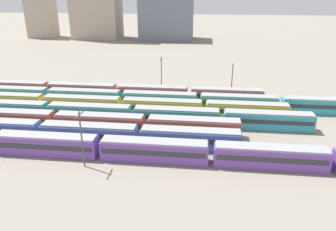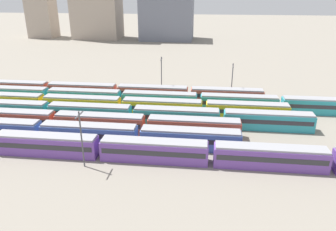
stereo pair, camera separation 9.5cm
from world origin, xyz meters
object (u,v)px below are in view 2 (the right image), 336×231
Objects in this scene: catenary_pole_1 at (232,80)px; catenary_pole_2 at (81,137)px; train_track_4 at (122,106)px; train_track_0 at (211,154)px; catenary_pole_3 at (161,75)px; train_track_2 at (100,123)px; train_track_1 at (89,133)px; train_track_5 at (160,100)px; train_track_6 at (117,92)px; train_track_3 at (133,115)px.

catenary_pole_1 is 0.98× the size of catenary_pole_2.
train_track_4 is at bearing 89.56° from catenary_pole_2.
train_track_4 is (-20.33, 20.80, 0.00)m from train_track_0.
catenary_pole_3 reaches higher than train_track_4.
train_track_2 is at bearing 96.84° from catenary_pole_2.
train_track_1 is at bearing 103.51° from catenary_pole_2.
catenary_pole_2 is (-0.19, -24.05, 3.47)m from train_track_4.
train_track_5 is (8.11, 5.20, 0.00)m from train_track_4.
train_track_4 is 7.89× the size of catenary_pole_1.
train_track_1 is at bearing -108.40° from catenary_pole_3.
train_track_4 is at bearing -118.96° from catenary_pole_3.
train_track_1 is 15.76m from train_track_4.
train_track_6 is at bearing 95.66° from train_track_2.
train_track_2 is 14.18m from catenary_pole_2.
train_track_4 is 15.91m from catenary_pole_3.
train_track_6 is 29.95m from catenary_pole_1.
train_track_3 is at bearing 43.15° from train_track_2.
train_track_0 is 11.65× the size of catenary_pole_2.
train_track_5 is at bearing -85.46° from catenary_pole_3.
catenary_pole_3 is at bearing 94.54° from train_track_5.
catenary_pole_2 is (3.70, -34.45, 3.47)m from train_track_6.
train_track_6 is at bearing -174.41° from catenary_pole_1.
train_track_4 is 24.30m from catenary_pole_2.
train_track_3 is 1.00× the size of train_track_6.
train_track_0 is 1.20× the size of train_track_5.
train_track_3 is 19.56m from catenary_pole_2.
train_track_0 is 22.79m from train_track_3.
train_track_2 is 0.75× the size of train_track_6.
train_track_2 is (0.39, 5.20, 0.00)m from train_track_1.
catenary_pole_2 is (-3.91, -18.85, 3.47)m from train_track_3.
train_track_5 is 8.75× the size of catenary_pole_3.
catenary_pole_2 is at bearing -170.99° from train_track_0.
train_track_5 is 19.69m from catenary_pole_1.
catenary_pole_1 is at bearing 55.24° from catenary_pole_2.
train_track_1 is at bearing 167.01° from train_track_0.
train_track_0 is 10.51× the size of catenary_pole_3.
catenary_pole_2 is (-20.52, -3.25, 3.47)m from train_track_0.
train_track_4 and train_track_6 have the same top height.
train_track_2 is 18.49m from train_track_5.
train_track_3 is 19.45m from catenary_pole_3.
train_track_0 is 29.09m from train_track_4.
catenary_pole_3 is at bearing 78.49° from catenary_pole_2.
catenary_pole_3 is at bearing 78.70° from train_track_3.
train_track_4 is 29.16m from catenary_pole_1.
catenary_pole_1 reaches higher than train_track_6.
catenary_pole_1 is (29.62, 2.90, 3.37)m from train_track_6.
catenary_pole_2 is at bearing -101.71° from train_track_3.
catenary_pole_1 is at bearing 5.59° from train_track_6.
catenary_pole_3 reaches higher than train_track_2.
train_track_2 is at bearing 154.85° from train_track_0.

